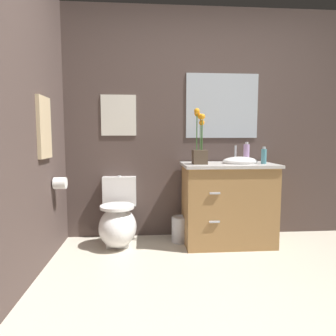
# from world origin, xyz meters

# --- Properties ---
(ground_plane) EXTENTS (10.13, 10.13, 0.00)m
(ground_plane) POSITION_xyz_m (0.00, 0.00, 0.00)
(ground_plane) COLOR beige
(wall_back) EXTENTS (4.73, 0.05, 2.50)m
(wall_back) POSITION_xyz_m (0.20, 1.75, 1.25)
(wall_back) COLOR #4C3D38
(wall_back) RESTS_ON ground_plane
(wall_left) EXTENTS (0.05, 4.82, 2.50)m
(wall_left) POSITION_xyz_m (-1.55, 0.52, 1.25)
(wall_left) COLOR #4C3D38
(wall_left) RESTS_ON ground_plane
(toilet) EXTENTS (0.38, 0.59, 0.69)m
(toilet) POSITION_xyz_m (-0.94, 1.45, 0.24)
(toilet) COLOR white
(toilet) RESTS_ON ground_plane
(vanity_cabinet) EXTENTS (0.94, 0.56, 1.02)m
(vanity_cabinet) POSITION_xyz_m (0.20, 1.42, 0.43)
(vanity_cabinet) COLOR #9E7242
(vanity_cabinet) RESTS_ON ground_plane
(flower_vase) EXTENTS (0.14, 0.14, 0.55)m
(flower_vase) POSITION_xyz_m (-0.11, 1.37, 1.01)
(flower_vase) COLOR #4C3D2D
(flower_vase) RESTS_ON vanity_cabinet
(soap_bottle) EXTENTS (0.05, 0.05, 0.17)m
(soap_bottle) POSITION_xyz_m (0.54, 1.35, 0.92)
(soap_bottle) COLOR teal
(soap_bottle) RESTS_ON vanity_cabinet
(lotion_bottle) EXTENTS (0.06, 0.06, 0.22)m
(lotion_bottle) POSITION_xyz_m (0.40, 1.49, 0.94)
(lotion_bottle) COLOR #B28CBF
(lotion_bottle) RESTS_ON vanity_cabinet
(trash_bin) EXTENTS (0.18, 0.18, 0.27)m
(trash_bin) POSITION_xyz_m (-0.29, 1.49, 0.14)
(trash_bin) COLOR #B7B7BC
(trash_bin) RESTS_ON ground_plane
(wall_poster) EXTENTS (0.37, 0.01, 0.44)m
(wall_poster) POSITION_xyz_m (-0.94, 1.72, 1.34)
(wall_poster) COLOR silver
(wall_mirror) EXTENTS (0.80, 0.01, 0.70)m
(wall_mirror) POSITION_xyz_m (0.19, 1.72, 1.45)
(wall_mirror) COLOR #B2BCC6
(hanging_towel) EXTENTS (0.03, 0.28, 0.52)m
(hanging_towel) POSITION_xyz_m (-1.51, 1.05, 1.19)
(hanging_towel) COLOR tan
(toilet_paper_roll) EXTENTS (0.11, 0.11, 0.11)m
(toilet_paper_roll) POSITION_xyz_m (-1.45, 1.25, 0.68)
(toilet_paper_roll) COLOR white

